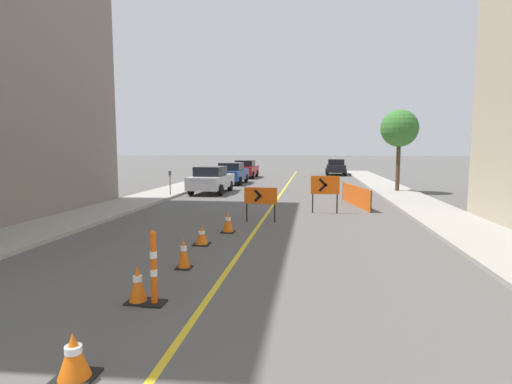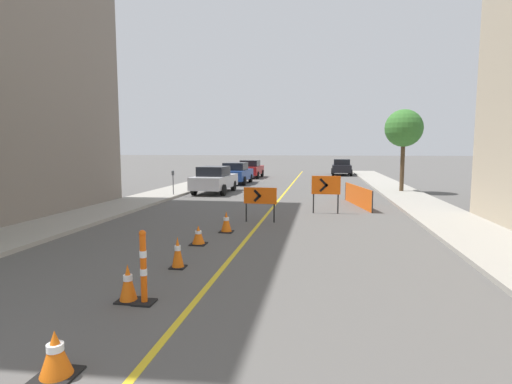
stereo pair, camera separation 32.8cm
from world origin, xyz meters
name	(u,v)px [view 1 (the left image)]	position (x,y,z in m)	size (l,w,h in m)	color
lane_stripe	(280,195)	(0.00, 23.54, 0.00)	(0.12, 47.08, 0.01)	gold
sidewalk_left	(167,192)	(-6.75, 23.54, 0.06)	(2.45, 47.08, 0.13)	#9E998E
sidewalk_right	(403,196)	(6.75, 23.54, 0.06)	(2.45, 47.08, 0.13)	#9E998E
traffic_cone_nearest	(74,356)	(-0.88, 4.84, 0.28)	(0.47, 0.47, 0.57)	black
traffic_cone_second	(138,284)	(-1.15, 7.14, 0.33)	(0.38, 0.38, 0.66)	black
traffic_cone_third	(184,253)	(-0.99, 9.15, 0.35)	(0.33, 0.33, 0.71)	black
traffic_cone_fourth	(202,235)	(-1.20, 11.32, 0.26)	(0.43, 0.43, 0.54)	black
traffic_cone_fifth	(228,222)	(-0.82, 13.03, 0.33)	(0.42, 0.42, 0.67)	black
delineator_post_front	(154,272)	(-0.84, 7.09, 0.56)	(0.34, 0.34, 1.29)	black
arrow_barricade_primary	(261,197)	(-0.02, 14.93, 0.91)	(1.20, 0.12, 1.26)	#EF560C
arrow_barricade_secondary	(325,187)	(2.33, 17.27, 1.10)	(1.16, 0.08, 1.54)	#EF560C
safety_mesh_fence	(355,196)	(3.81, 19.68, 0.46)	(0.87, 4.20, 0.92)	#EF560C
parked_car_curb_near	(211,180)	(-4.14, 23.86, 0.80)	(1.95, 4.36, 1.59)	#B7B7BC
parked_car_curb_mid	(232,173)	(-4.17, 30.13, 0.80)	(1.94, 4.34, 1.59)	navy
parked_car_curb_far	(245,169)	(-4.18, 36.40, 0.80)	(1.94, 4.32, 1.59)	maroon
parked_car_opposite_side	(336,167)	(4.13, 41.30, 0.80)	(1.95, 4.35, 1.59)	black
parking_meter_far_curb	(170,177)	(-5.88, 21.64, 1.07)	(0.12, 0.11, 1.34)	#4C4C51
street_tree_right_near	(399,129)	(6.88, 25.63, 3.80)	(2.19, 2.19, 4.80)	#4C3823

